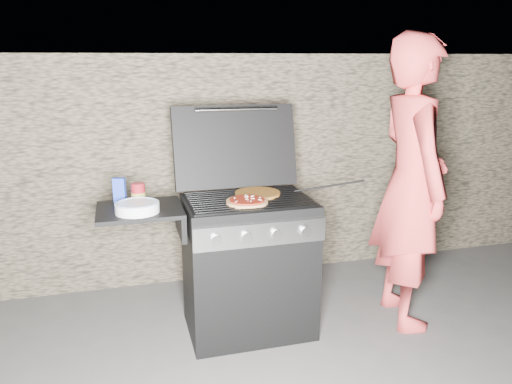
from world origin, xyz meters
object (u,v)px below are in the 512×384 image
object	(u,v)px
gas_grill	(211,270)
person	(411,184)
sauce_jar	(138,193)
pizza_topped	(247,201)

from	to	relation	value
gas_grill	person	distance (m)	1.43
gas_grill	sauce_jar	bearing A→B (deg)	167.23
gas_grill	pizza_topped	size ratio (longest dim) A/B	5.24
pizza_topped	sauce_jar	bearing A→B (deg)	163.03
pizza_topped	gas_grill	bearing A→B (deg)	155.44
pizza_topped	sauce_jar	world-z (taller)	sauce_jar
gas_grill	pizza_topped	xyz separation A→B (m)	(0.22, -0.10, 0.47)
person	gas_grill	bearing A→B (deg)	92.84
person	pizza_topped	bearing A→B (deg)	96.90
gas_grill	sauce_jar	world-z (taller)	sauce_jar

